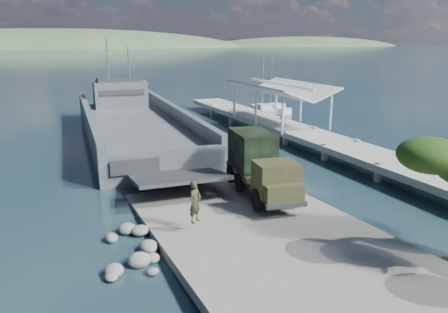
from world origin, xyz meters
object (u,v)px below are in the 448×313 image
landing_craft (134,129)px  military_truck (259,165)px  soldier (195,209)px  sailboat_near (263,110)px  pier (285,121)px  sailboat_far (271,109)px

landing_craft → military_truck: 20.40m
soldier → sailboat_near: 38.62m
military_truck → pier: bearing=61.6°
military_truck → sailboat_near: size_ratio=1.07×
soldier → landing_craft: bearing=48.7°
landing_craft → sailboat_far: size_ratio=4.84×
pier → landing_craft: 14.84m
military_truck → sailboat_far: bearing=66.8°
military_truck → sailboat_far: sailboat_far is taller
soldier → sailboat_near: sailboat_near is taller
military_truck → soldier: size_ratio=3.75×
sailboat_near → sailboat_far: bearing=12.0°
sailboat_near → military_truck: bearing=-106.6°
pier → military_truck: pier is taller
landing_craft → sailboat_far: 22.07m
pier → soldier: bearing=-131.5°
pier → landing_craft: bearing=158.1°
sailboat_near → sailboat_far: 1.32m
landing_craft → soldier: 23.74m
pier → soldier: size_ratio=21.46×
military_truck → sailboat_far: size_ratio=1.04×
soldier → military_truck: bearing=-2.5°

